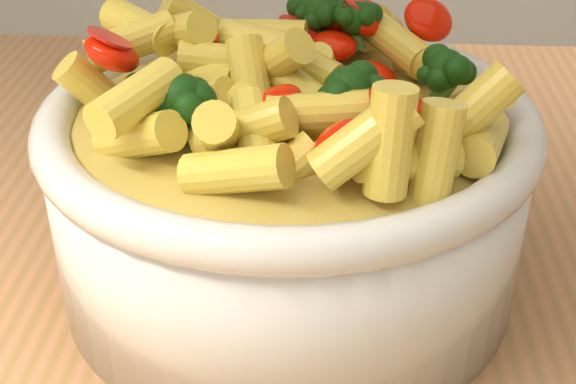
{
  "coord_description": "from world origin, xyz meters",
  "views": [
    {
      "loc": [
        0.02,
        -0.38,
        1.19
      ],
      "look_at": [
        -0.0,
        0.01,
        0.96
      ],
      "focal_mm": 50.0,
      "sensor_mm": 36.0,
      "label": 1
    }
  ],
  "objects": [
    {
      "name": "serving_bowl",
      "position": [
        -0.0,
        0.01,
        0.96
      ],
      "size": [
        0.27,
        0.27,
        0.12
      ],
      "color": "silver",
      "rests_on": "table"
    },
    {
      "name": "pasta_salad",
      "position": [
        -0.0,
        0.01,
        1.03
      ],
      "size": [
        0.21,
        0.21,
        0.05
      ],
      "color": "#FFD950",
      "rests_on": "serving_bowl"
    }
  ]
}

